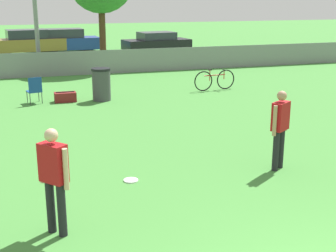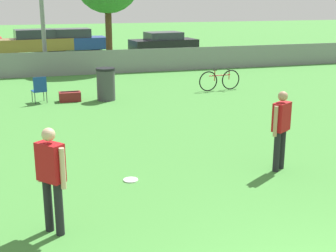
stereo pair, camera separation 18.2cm
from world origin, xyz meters
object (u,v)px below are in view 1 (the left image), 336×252
object	(u,v)px
player_thrower_red	(54,174)
folding_chair_sideline	(35,89)
frisbee_disc	(131,180)
player_defender_red	(280,125)
trash_bin	(101,84)
bicycle_sideline	(215,80)
gear_bag_sideline	(65,97)
parked_car_tan	(27,42)
parked_car_blue	(65,41)
parked_car_dark	(157,42)

from	to	relation	value
player_thrower_red	folding_chair_sideline	size ratio (longest dim) A/B	1.84
player_thrower_red	frisbee_disc	world-z (taller)	player_thrower_red
player_defender_red	frisbee_disc	bearing A→B (deg)	141.46
trash_bin	frisbee_disc	bearing A→B (deg)	-95.71
player_defender_red	bicycle_sideline	world-z (taller)	player_defender_red
trash_bin	gear_bag_sideline	world-z (taller)	trash_bin
bicycle_sideline	parked_car_tan	xyz separation A→B (m)	(-6.49, 14.40, 0.33)
parked_car_blue	parked_car_dark	size ratio (longest dim) A/B	1.01
player_thrower_red	parked_car_blue	world-z (taller)	player_thrower_red
player_defender_red	frisbee_disc	world-z (taller)	player_defender_red
trash_bin	gear_bag_sideline	size ratio (longest dim) A/B	1.54
folding_chair_sideline	bicycle_sideline	xyz separation A→B (m)	(6.67, 0.34, -0.10)
player_defender_red	bicycle_sideline	bearing A→B (deg)	42.32
bicycle_sideline	gear_bag_sideline	size ratio (longest dim) A/B	2.39
frisbee_disc	player_defender_red	bearing A→B (deg)	-5.27
bicycle_sideline	gear_bag_sideline	xyz separation A→B (m)	(-5.68, -0.35, -0.23)
folding_chair_sideline	parked_car_dark	xyz separation A→B (m)	(8.07, 13.00, 0.16)
player_defender_red	parked_car_tan	world-z (taller)	player_defender_red
gear_bag_sideline	parked_car_blue	xyz separation A→B (m)	(1.53, 15.08, 0.55)
trash_bin	parked_car_blue	size ratio (longest dim) A/B	0.25
parked_car_blue	trash_bin	bearing A→B (deg)	-94.53
trash_bin	parked_car_blue	xyz separation A→B (m)	(0.30, 15.24, 0.15)
folding_chair_sideline	parked_car_dark	world-z (taller)	parked_car_dark
bicycle_sideline	parked_car_dark	xyz separation A→B (m)	(1.40, 12.66, 0.26)
bicycle_sideline	parked_car_blue	bearing A→B (deg)	100.46
parked_car_tan	parked_car_dark	bearing A→B (deg)	-19.81
frisbee_disc	gear_bag_sideline	world-z (taller)	gear_bag_sideline
bicycle_sideline	parked_car_tan	world-z (taller)	parked_car_tan
parked_car_tan	gear_bag_sideline	bearing A→B (deg)	-94.24
player_thrower_red	frisbee_disc	xyz separation A→B (m)	(1.55, 1.71, -0.95)
player_defender_red	trash_bin	bearing A→B (deg)	73.37
player_defender_red	parked_car_tan	bearing A→B (deg)	67.62
player_defender_red	frisbee_disc	xyz separation A→B (m)	(-3.07, 0.28, -0.95)
player_defender_red	gear_bag_sideline	xyz separation A→B (m)	(-3.56, 7.93, -0.80)
player_defender_red	parked_car_blue	world-z (taller)	player_defender_red
parked_car_dark	gear_bag_sideline	bearing A→B (deg)	-125.24
player_defender_red	trash_bin	distance (m)	8.13
player_defender_red	parked_car_dark	distance (m)	21.23
player_thrower_red	gear_bag_sideline	size ratio (longest dim) A/B	2.29
bicycle_sideline	parked_car_tan	distance (m)	15.80
gear_bag_sideline	parked_car_tan	xyz separation A→B (m)	(-0.81, 14.75, 0.56)
frisbee_disc	parked_car_blue	bearing A→B (deg)	87.36
gear_bag_sideline	parked_car_dark	bearing A→B (deg)	61.42
frisbee_disc	parked_car_tan	world-z (taller)	parked_car_tan
gear_bag_sideline	parked_car_blue	bearing A→B (deg)	84.21
bicycle_sideline	parked_car_blue	xyz separation A→B (m)	(-4.15, 14.74, 0.32)
player_defender_red	parked_car_dark	size ratio (longest dim) A/B	0.38
frisbee_disc	bicycle_sideline	world-z (taller)	bicycle_sideline
folding_chair_sideline	player_thrower_red	bearing A→B (deg)	76.98
folding_chair_sideline	parked_car_tan	world-z (taller)	parked_car_tan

